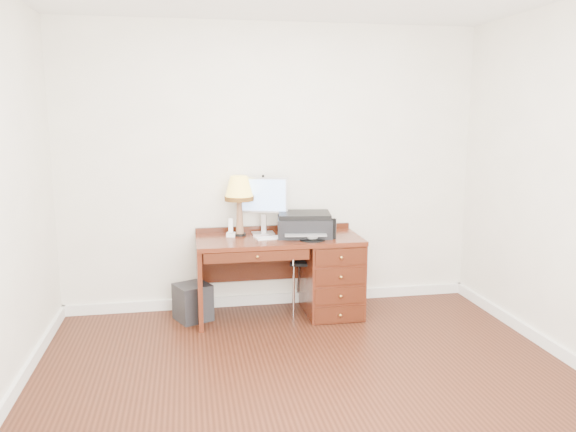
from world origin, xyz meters
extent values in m
plane|color=black|center=(0.00, 0.00, 0.00)|extent=(4.00, 4.00, 0.00)
plane|color=white|center=(0.00, 1.75, 1.35)|extent=(4.00, 0.00, 4.00)
cube|color=white|center=(0.00, 1.74, 0.05)|extent=(4.00, 0.03, 0.10)
cube|color=white|center=(-1.99, 0.00, 0.05)|extent=(0.03, 3.50, 0.10)
cube|color=white|center=(1.99, 0.00, 0.05)|extent=(0.03, 3.50, 0.10)
cube|color=#531F11|center=(0.00, 1.40, 0.73)|extent=(1.50, 0.65, 0.04)
cube|color=#531F11|center=(0.50, 1.40, 0.35)|extent=(0.50, 0.61, 0.71)
cube|color=#531F11|center=(-0.73, 1.40, 0.35)|extent=(0.04, 0.61, 0.71)
cube|color=#41190D|center=(-0.24, 1.69, 0.46)|extent=(0.96, 0.03, 0.39)
cube|color=#41190D|center=(-0.24, 1.09, 0.66)|extent=(0.91, 0.03, 0.09)
sphere|color=#BF8C3F|center=(0.50, 1.06, 0.35)|extent=(0.03, 0.03, 0.03)
cube|color=silver|center=(-0.12, 1.57, 0.76)|extent=(0.24, 0.20, 0.01)
cube|color=silver|center=(-0.12, 1.62, 0.85)|extent=(0.05, 0.04, 0.17)
cube|color=silver|center=(-0.12, 1.60, 1.12)|extent=(0.45, 0.18, 0.33)
cube|color=#4C8CF2|center=(-0.12, 1.58, 1.12)|extent=(0.41, 0.14, 0.30)
cube|color=white|center=(-0.03, 1.37, 0.76)|extent=(0.38, 0.17, 0.01)
cylinder|color=black|center=(0.28, 1.23, 0.75)|extent=(0.22, 0.22, 0.01)
ellipsoid|color=white|center=(0.28, 1.23, 0.78)|extent=(0.10, 0.06, 0.04)
cube|color=black|center=(0.24, 1.42, 0.84)|extent=(0.54, 0.45, 0.17)
cube|color=black|center=(0.24, 1.42, 0.95)|extent=(0.52, 0.43, 0.04)
cylinder|color=black|center=(-0.34, 1.54, 0.76)|extent=(0.11, 0.11, 0.02)
cone|color=#895E40|center=(-0.34, 1.54, 0.93)|extent=(0.07, 0.07, 0.33)
cone|color=#FFD750|center=(-0.34, 1.54, 1.20)|extent=(0.27, 0.27, 0.21)
cylinder|color=#593814|center=(-0.34, 1.54, 1.10)|extent=(0.27, 0.27, 0.04)
cube|color=white|center=(-0.43, 1.51, 0.77)|extent=(0.09, 0.09, 0.04)
cube|color=white|center=(-0.43, 1.51, 0.85)|extent=(0.05, 0.06, 0.13)
cylinder|color=black|center=(0.30, 1.53, 0.80)|extent=(0.08, 0.08, 0.10)
cube|color=black|center=(0.37, 1.50, 0.50)|extent=(0.55, 0.55, 0.03)
cube|color=black|center=(0.37, 1.29, 0.80)|extent=(0.39, 0.14, 0.26)
cylinder|color=silver|center=(0.18, 1.69, 0.25)|extent=(0.02, 0.02, 0.50)
cylinder|color=silver|center=(0.55, 1.69, 0.25)|extent=(0.02, 0.02, 0.50)
cylinder|color=silver|center=(0.18, 1.31, 0.25)|extent=(0.02, 0.02, 0.50)
cylinder|color=silver|center=(0.55, 1.31, 0.25)|extent=(0.02, 0.02, 0.50)
cylinder|color=silver|center=(0.18, 1.29, 0.72)|extent=(0.02, 0.02, 0.44)
cylinder|color=silver|center=(0.55, 1.29, 0.72)|extent=(0.02, 0.02, 0.44)
cube|color=black|center=(-0.79, 1.43, 0.17)|extent=(0.38, 0.38, 0.33)
camera|label=1|loc=(-0.81, -3.55, 1.87)|focal=35.00mm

